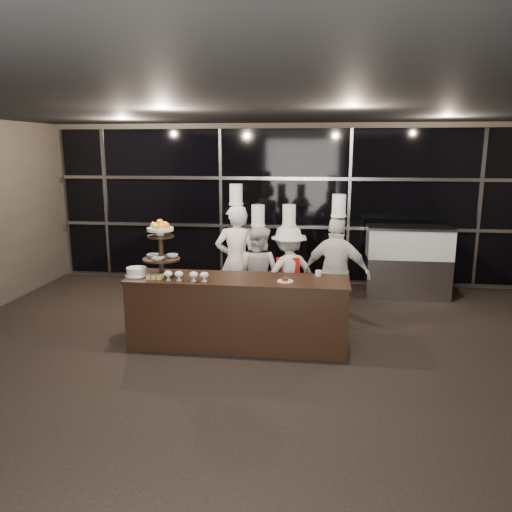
# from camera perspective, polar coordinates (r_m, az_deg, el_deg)

# --- Properties ---
(room) EXTENTS (10.00, 10.00, 10.00)m
(room) POSITION_cam_1_polar(r_m,az_deg,el_deg) (4.57, -1.34, -1.05)
(room) COLOR black
(room) RESTS_ON ground
(window_wall) EXTENTS (8.60, 0.10, 2.80)m
(window_wall) POSITION_cam_1_polar(r_m,az_deg,el_deg) (9.41, 3.22, 5.83)
(window_wall) COLOR black
(window_wall) RESTS_ON ground
(buffet_counter) EXTENTS (2.84, 0.74, 0.92)m
(buffet_counter) POSITION_cam_1_polar(r_m,az_deg,el_deg) (6.53, -2.09, -6.39)
(buffet_counter) COLOR black
(buffet_counter) RESTS_ON ground
(display_stand) EXTENTS (0.48, 0.48, 0.74)m
(display_stand) POSITION_cam_1_polar(r_m,az_deg,el_deg) (6.54, -10.83, 1.35)
(display_stand) COLOR black
(display_stand) RESTS_ON buffet_counter
(compotes) EXTENTS (0.57, 0.11, 0.12)m
(compotes) POSITION_cam_1_polar(r_m,az_deg,el_deg) (6.30, -7.99, -2.11)
(compotes) COLOR silver
(compotes) RESTS_ON buffet_counter
(layer_cake) EXTENTS (0.30, 0.30, 0.11)m
(layer_cake) POSITION_cam_1_polar(r_m,az_deg,el_deg) (6.68, -13.49, -1.76)
(layer_cake) COLOR white
(layer_cake) RESTS_ON buffet_counter
(pastry_squares) EXTENTS (0.20, 0.13, 0.05)m
(pastry_squares) POSITION_cam_1_polar(r_m,az_deg,el_deg) (6.49, -11.48, -2.31)
(pastry_squares) COLOR #D8CD6A
(pastry_squares) RESTS_ON buffet_counter
(small_plate) EXTENTS (0.20, 0.20, 0.05)m
(small_plate) POSITION_cam_1_polar(r_m,az_deg,el_deg) (6.23, 3.36, -2.81)
(small_plate) COLOR white
(small_plate) RESTS_ON buffet_counter
(chef_cup) EXTENTS (0.08, 0.08, 0.07)m
(chef_cup) POSITION_cam_1_polar(r_m,az_deg,el_deg) (6.55, 7.14, -1.96)
(chef_cup) COLOR white
(chef_cup) RESTS_ON buffet_counter
(display_case) EXTENTS (1.43, 0.62, 1.24)m
(display_case) POSITION_cam_1_polar(r_m,az_deg,el_deg) (9.02, 16.97, -0.22)
(display_case) COLOR #A5A5AA
(display_case) RESTS_ON ground
(chef_a) EXTENTS (0.71, 0.54, 2.04)m
(chef_a) POSITION_cam_1_polar(r_m,az_deg,el_deg) (7.52, -2.24, -0.49)
(chef_a) COLOR white
(chef_a) RESTS_ON ground
(chef_b) EXTENTS (0.86, 0.78, 1.75)m
(chef_b) POSITION_cam_1_polar(r_m,az_deg,el_deg) (7.40, 0.23, -1.89)
(chef_b) COLOR silver
(chef_b) RESTS_ON ground
(chef_c) EXTENTS (1.08, 0.93, 1.75)m
(chef_c) POSITION_cam_1_polar(r_m,az_deg,el_deg) (7.40, 3.71, -1.94)
(chef_c) COLOR silver
(chef_c) RESTS_ON ground
(chef_d) EXTENTS (1.03, 0.64, 1.93)m
(chef_d) POSITION_cam_1_polar(r_m,az_deg,el_deg) (7.11, 9.18, -1.88)
(chef_d) COLOR white
(chef_d) RESTS_ON ground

